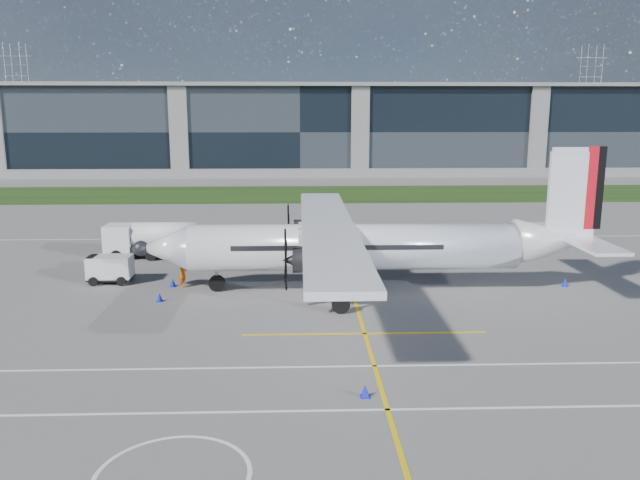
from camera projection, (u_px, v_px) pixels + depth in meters
The scene contains 17 objects.
ground at pixel (301, 202), 75.50m from camera, with size 400.00×400.00×0.00m, color #605D5B.
grass_strip at pixel (301, 194), 83.33m from camera, with size 400.00×18.00×0.04m, color #1A350E.
terminal_building at pixel (300, 131), 113.18m from camera, with size 120.00×20.00×15.00m, color black.
tree_line at pixel (300, 141), 172.84m from camera, with size 400.00×6.00×6.00m, color black.
pylon_west at pixel (19, 98), 177.64m from camera, with size 9.00×4.60×30.00m, color gray, non-canonical shape.
pylon_east at pixel (589, 98), 182.99m from camera, with size 9.00×4.60×30.00m, color gray, non-canonical shape.
yellow_taxiway_centerline at pixel (342, 259), 46.22m from camera, with size 0.20×70.00×0.01m, color yellow.
white_lane_line at pixel (305, 411), 22.62m from camera, with size 90.00×0.15×0.01m, color white.
turboprop_aircraft at pixel (371, 220), 37.31m from camera, with size 27.95×28.98×8.69m, color white, non-canonical shape.
fuel_tanker_truck at pixel (145, 240), 46.45m from camera, with size 7.12×2.31×2.67m, color silver, non-canonical shape.
baggage_tug at pixel (110, 269), 39.63m from camera, with size 2.89×1.73×1.73m, color silver, non-canonical shape.
ground_crew_person at pixel (183, 271), 38.55m from camera, with size 0.83×0.59×2.03m, color #F25907.
safety_cone_stbdwing at pixel (320, 239), 52.30m from camera, with size 0.36×0.36×0.50m, color #0C16D4.
safety_cone_nose_port at pixel (160, 297), 35.76m from camera, with size 0.36×0.36×0.50m, color #0C16D4.
safety_cone_nose_stbd at pixel (173, 283), 38.84m from camera, with size 0.36×0.36×0.50m, color #0C16D4.
safety_cone_tail at pixel (565, 282), 38.92m from camera, with size 0.36×0.36×0.50m, color #0C16D4.
safety_cone_portwing at pixel (365, 391), 23.70m from camera, with size 0.36×0.36×0.50m, color #0C16D4.
Camera 1 is at (-0.16, -34.93, 10.61)m, focal length 35.00 mm.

